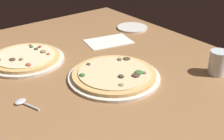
{
  "coord_description": "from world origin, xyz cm",
  "views": [
    {
      "loc": [
        -77.27,
        59.32,
        57.29
      ],
      "look_at": [
        -0.88,
        -0.26,
        7.0
      ],
      "focal_mm": 48.26,
      "sensor_mm": 36.0,
      "label": 1
    }
  ],
  "objects_px": {
    "side_plate": "(132,28)",
    "spoon": "(23,103)",
    "pizza_side": "(25,58)",
    "pizza_main": "(114,75)",
    "water_glass": "(218,64)",
    "paper_menu": "(109,42)"
  },
  "relations": [
    {
      "from": "pizza_main",
      "to": "spoon",
      "type": "relative_size",
      "value": 3.36
    },
    {
      "from": "pizza_main",
      "to": "paper_menu",
      "type": "relative_size",
      "value": 1.62
    },
    {
      "from": "pizza_side",
      "to": "side_plate",
      "type": "height_order",
      "value": "pizza_side"
    },
    {
      "from": "pizza_side",
      "to": "water_glass",
      "type": "distance_m",
      "value": 0.75
    },
    {
      "from": "pizza_main",
      "to": "water_glass",
      "type": "bearing_deg",
      "value": -122.84
    },
    {
      "from": "spoon",
      "to": "pizza_side",
      "type": "bearing_deg",
      "value": -25.25
    },
    {
      "from": "water_glass",
      "to": "side_plate",
      "type": "xyz_separation_m",
      "value": [
        0.57,
        -0.08,
        -0.04
      ]
    },
    {
      "from": "paper_menu",
      "to": "spoon",
      "type": "xyz_separation_m",
      "value": [
        -0.25,
        0.53,
        0.0
      ]
    },
    {
      "from": "paper_menu",
      "to": "water_glass",
      "type": "bearing_deg",
      "value": -152.76
    },
    {
      "from": "pizza_main",
      "to": "pizza_side",
      "type": "relative_size",
      "value": 1.07
    },
    {
      "from": "paper_menu",
      "to": "side_plate",
      "type": "bearing_deg",
      "value": -58.01
    },
    {
      "from": "pizza_side",
      "to": "side_plate",
      "type": "bearing_deg",
      "value": -87.27
    },
    {
      "from": "pizza_main",
      "to": "pizza_side",
      "type": "bearing_deg",
      "value": 30.3
    },
    {
      "from": "side_plate",
      "to": "spoon",
      "type": "bearing_deg",
      "value": 113.32
    },
    {
      "from": "pizza_main",
      "to": "water_glass",
      "type": "xyz_separation_m",
      "value": [
        -0.21,
        -0.32,
        0.03
      ]
    },
    {
      "from": "pizza_main",
      "to": "spoon",
      "type": "bearing_deg",
      "value": 82.37
    },
    {
      "from": "pizza_side",
      "to": "pizza_main",
      "type": "bearing_deg",
      "value": -149.7
    },
    {
      "from": "side_plate",
      "to": "pizza_main",
      "type": "bearing_deg",
      "value": 131.74
    },
    {
      "from": "pizza_main",
      "to": "paper_menu",
      "type": "xyz_separation_m",
      "value": [
        0.29,
        -0.2,
        -0.01
      ]
    },
    {
      "from": "side_plate",
      "to": "paper_menu",
      "type": "bearing_deg",
      "value": 109.05
    },
    {
      "from": "pizza_side",
      "to": "water_glass",
      "type": "bearing_deg",
      "value": -136.31
    },
    {
      "from": "pizza_side",
      "to": "paper_menu",
      "type": "relative_size",
      "value": 1.51
    }
  ]
}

